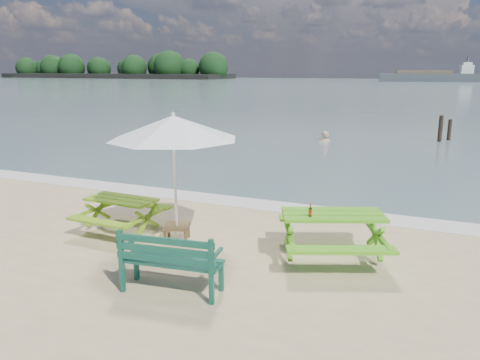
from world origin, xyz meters
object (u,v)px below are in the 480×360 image
at_px(park_bench, 172,273).
at_px(patio_umbrella, 173,128).
at_px(picnic_table_right, 332,237).
at_px(picnic_table_left, 122,215).
at_px(swimmer, 324,150).
at_px(side_table, 177,232).
at_px(beer_bottle, 310,212).

height_order(park_bench, patio_umbrella, patio_umbrella).
distance_m(park_bench, patio_umbrella, 2.93).
bearing_deg(picnic_table_right, picnic_table_left, -176.40).
bearing_deg(patio_umbrella, swimmer, 91.16).
bearing_deg(swimmer, patio_umbrella, -88.84).
height_order(picnic_table_left, side_table, picnic_table_left).
bearing_deg(swimmer, picnic_table_right, -76.40).
relative_size(picnic_table_left, side_table, 2.63).
height_order(picnic_table_left, park_bench, park_bench).
bearing_deg(park_bench, picnic_table_right, 48.62).
bearing_deg(picnic_table_left, beer_bottle, -0.85).
xyz_separation_m(patio_umbrella, beer_bottle, (2.68, -0.01, -1.33)).
xyz_separation_m(park_bench, swimmer, (-1.33, 15.85, -0.70)).
height_order(patio_umbrella, beer_bottle, patio_umbrella).
bearing_deg(beer_bottle, swimmer, 102.00).
xyz_separation_m(picnic_table_right, park_bench, (-1.97, -2.23, -0.11)).
bearing_deg(swimmer, park_bench, -85.22).
relative_size(picnic_table_left, swimmer, 0.91).
distance_m(park_bench, swimmer, 15.92).
bearing_deg(patio_umbrella, beer_bottle, -0.14).
distance_m(park_bench, beer_bottle, 2.59).
bearing_deg(picnic_table_left, swimmer, 85.60).
bearing_deg(swimmer, side_table, -88.84).
height_order(side_table, patio_umbrella, patio_umbrella).
distance_m(beer_bottle, swimmer, 14.32).
relative_size(picnic_table_right, beer_bottle, 10.58).
relative_size(patio_umbrella, swimmer, 1.74).
bearing_deg(park_bench, picnic_table_left, 140.72).
distance_m(picnic_table_left, picnic_table_right, 4.37).
xyz_separation_m(picnic_table_right, patio_umbrella, (-3.01, -0.33, 1.85)).
bearing_deg(patio_umbrella, picnic_table_right, 6.21).
bearing_deg(park_bench, patio_umbrella, 118.73).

